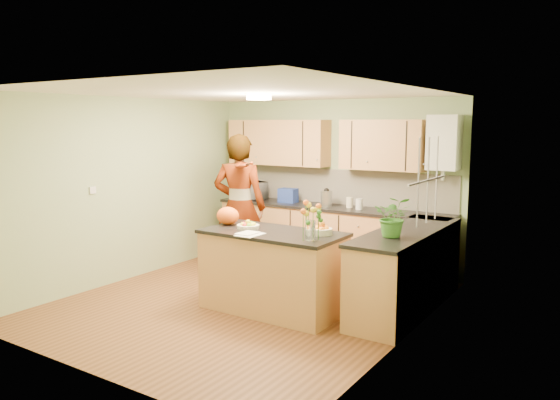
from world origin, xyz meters
The scene contains 28 objects.
floor centered at (0.00, 0.00, 0.00)m, with size 4.50×4.50×0.00m, color #593319.
ceiling centered at (0.00, 0.00, 2.50)m, with size 4.00×4.50×0.02m, color white.
wall_back centered at (0.00, 2.25, 1.25)m, with size 4.00×0.02×2.50m, color #97AD7B.
wall_front centered at (0.00, -2.25, 1.25)m, with size 4.00×0.02×2.50m, color #97AD7B.
wall_left centered at (-2.00, 0.00, 1.25)m, with size 0.02×4.50×2.50m, color #97AD7B.
wall_right centered at (2.00, 0.00, 1.25)m, with size 0.02×4.50×2.50m, color #97AD7B.
back_counter centered at (0.10, 1.95, 0.47)m, with size 3.64×0.62×0.94m.
right_counter centered at (1.70, 0.85, 0.47)m, with size 0.62×2.24×0.94m.
splashback centered at (0.10, 2.23, 1.20)m, with size 3.60×0.02×0.52m, color silver.
upper_cabinets centered at (-0.18, 2.08, 1.85)m, with size 3.20×0.34×0.70m.
boiler centered at (1.70, 2.09, 1.90)m, with size 0.40×0.30×0.86m.
window_right centered at (1.99, 0.60, 1.55)m, with size 0.01×1.30×1.05m.
light_switch centered at (-1.99, -0.60, 1.30)m, with size 0.02×0.09×0.09m, color silver.
ceiling_lamp centered at (0.00, 0.30, 2.46)m, with size 0.30×0.30×0.07m.
peninsula_island centered at (0.42, -0.03, 0.47)m, with size 1.62×0.83×0.93m.
fruit_dish centered at (0.07, -0.03, 0.97)m, with size 0.26×0.26×0.09m.
orange_bowl centered at (0.97, 0.12, 0.99)m, with size 0.24×0.24×0.14m.
flower_vase centered at (1.02, -0.21, 1.24)m, with size 0.25×0.25×0.46m.
orange_bag centered at (-0.27, 0.02, 1.04)m, with size 0.29×0.24×0.22m, color #F35A14.
papers centered at (0.32, -0.33, 0.94)m, with size 0.22×0.31×0.01m, color white.
violinist centered at (-0.70, 0.81, 1.01)m, with size 0.73×0.48×2.01m, color tan.
violin centered at (-0.50, 0.59, 1.61)m, with size 0.59×0.24×0.12m, color #4D1204, non-canonical shape.
microwave centered at (-1.34, 1.95, 1.08)m, with size 0.51×0.35×0.28m, color silver.
blue_box centered at (-0.63, 1.94, 1.05)m, with size 0.27×0.20×0.21m, color navy.
kettle centered at (0.06, 1.91, 1.07)m, with size 0.17×0.17×0.31m.
jar_cream centered at (0.40, 1.99, 1.02)m, with size 0.10×0.10×0.15m, color beige.
jar_white centered at (0.59, 1.90, 1.02)m, with size 0.10×0.10×0.15m, color silver.
potted_plant centered at (1.70, 0.38, 1.16)m, with size 0.40×0.35×0.45m, color #377627.
Camera 1 is at (3.83, -5.08, 2.15)m, focal length 35.00 mm.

